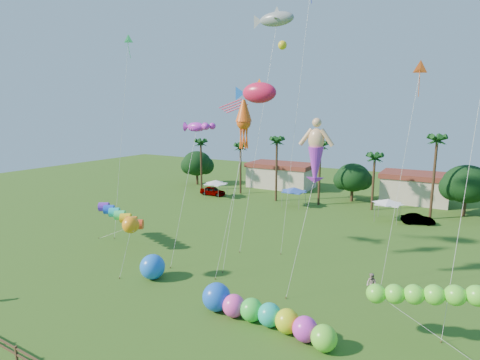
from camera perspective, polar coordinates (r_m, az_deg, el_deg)
The scene contains 19 objects.
ground at distance 26.94m, azimuth -11.72°, elevation -22.71°, with size 160.00×160.00×0.00m, color #285116.
tree_line at distance 62.53m, azimuth 18.88°, elevation 0.26°, with size 69.46×8.91×11.00m.
buildings_row at distance 70.20m, azimuth 14.45°, elevation -0.35°, with size 35.00×7.00×4.00m.
tent_row at distance 58.26m, azimuth 8.00°, elevation -1.51°, with size 31.00×4.00×0.60m.
car_a at distance 66.59m, azimuth -4.18°, elevation -1.68°, with size 1.85×4.61×1.57m, color #4C4C54.
car_b at distance 54.89m, azimuth 25.48°, elevation -5.41°, with size 1.41×4.03×1.33m, color #4C4C54.
spectator_b at distance 33.03m, azimuth 19.39°, elevation -14.77°, with size 0.88×0.69×1.82m, color gray.
caterpillar_inflatable at distance 27.51m, azimuth 3.09°, elevation -19.58°, with size 10.36×2.57×2.11m.
blue_ball at distance 34.83m, azimuth -13.19°, elevation -12.74°, with size 2.21×2.21×2.21m, color blue.
rainbow_tube at distance 42.59m, azimuth -17.18°, elevation -6.08°, with size 8.77×3.95×3.44m.
green_worm at distance 26.74m, azimuth 20.02°, elevation -15.95°, with size 9.38×3.61×3.77m.
orange_ball_kite at distance 33.50m, azimuth -16.32°, elevation -6.59°, with size 2.15×1.46×5.82m.
merman_kite at distance 31.15m, azimuth 11.46°, elevation 3.69°, with size 2.44×4.75×13.67m.
fish_kite at distance 36.64m, azimuth 2.94°, elevation 13.13°, with size 5.32×6.38×17.50m.
shark_kite at distance 44.21m, azimuth 5.61°, elevation 23.21°, with size 5.34×7.83×25.46m.
squid_kite at distance 34.33m, azimuth 0.58°, elevation 8.75°, with size 1.52×4.98×15.78m.
lobster_kite at distance 38.11m, azimuth -6.72°, elevation 8.03°, with size 3.63×6.15×13.79m.
delta_kite_red at distance 34.88m, azimuth 25.73°, elevation 14.73°, with size 2.04×4.03×18.77m.
delta_kite_green at distance 47.38m, azimuth -16.69°, elevation 19.26°, with size 1.17×4.22×23.35m.
Camera 1 is at (15.49, -16.51, 14.59)m, focal length 28.00 mm.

